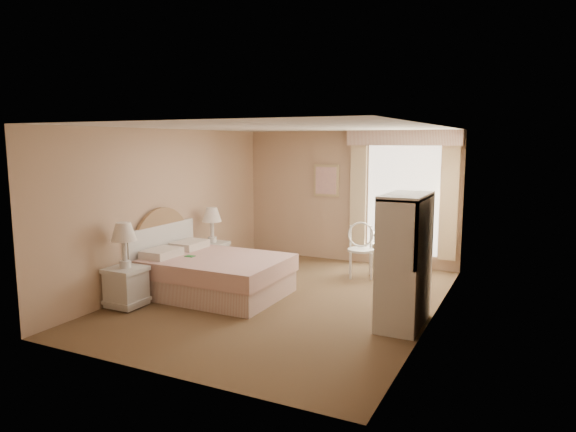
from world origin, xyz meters
The scene contains 9 objects.
room centered at (0.00, 0.00, 1.25)m, with size 4.21×5.51×2.51m.
window centered at (1.05, 2.65, 1.34)m, with size 2.05×0.22×2.51m.
framed_art centered at (-0.45, 2.71, 1.55)m, with size 0.52×0.04×0.62m.
bed centered at (-1.13, -0.25, 0.33)m, with size 2.06×1.55×1.37m.
nightstand_near centered at (-1.84, -1.29, 0.45)m, with size 0.49×0.49×1.18m.
nightstand_far centered at (-1.84, 0.83, 0.43)m, with size 0.47×0.47×1.14m.
round_table centered at (0.96, 2.24, 0.47)m, with size 0.66×0.66×0.70m.
cafe_chair centered at (0.58, 1.76, 0.54)m, with size 0.58×0.58×0.93m.
armoire centered at (1.81, -0.28, 0.69)m, with size 0.50×1.00×1.67m.
Camera 1 is at (3.24, -6.54, 2.31)m, focal length 32.00 mm.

